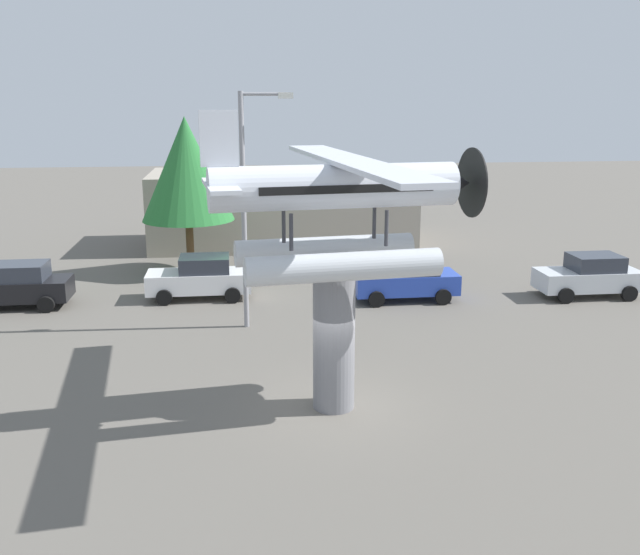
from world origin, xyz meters
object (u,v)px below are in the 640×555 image
(display_pedestal, at_px, (334,340))
(tree_east, at_px, (186,169))
(car_mid_white, at_px, (200,277))
(car_far_blue, at_px, (407,279))
(floatplane_monument, at_px, (340,206))
(streetlight_primary, at_px, (249,195))
(storefront_building, at_px, (282,208))
(car_distant_silver, at_px, (590,276))
(car_near_black, at_px, (16,285))

(display_pedestal, height_order, tree_east, tree_east)
(car_mid_white, relative_size, car_far_blue, 1.00)
(tree_east, bearing_deg, floatplane_monument, -73.05)
(streetlight_primary, xyz_separation_m, storefront_building, (2.11, 14.94, -2.74))
(car_mid_white, bearing_deg, car_distant_silver, 174.04)
(display_pedestal, bearing_deg, streetlight_primary, 105.65)
(car_far_blue, bearing_deg, storefront_building, -70.92)
(car_near_black, xyz_separation_m, car_far_blue, (15.44, -0.82, 0.00))
(storefront_building, bearing_deg, car_near_black, -134.47)
(display_pedestal, relative_size, tree_east, 0.52)
(car_far_blue, relative_size, tree_east, 0.58)
(car_mid_white, distance_m, tree_east, 6.12)
(tree_east, bearing_deg, streetlight_primary, -72.81)
(storefront_building, bearing_deg, tree_east, -126.77)
(display_pedestal, xyz_separation_m, floatplane_monument, (0.13, 0.01, 3.53))
(car_mid_white, bearing_deg, car_near_black, 3.49)
(display_pedestal, relative_size, car_near_black, 0.89)
(floatplane_monument, distance_m, tree_east, 16.33)
(floatplane_monument, xyz_separation_m, car_distant_silver, (11.88, 9.34, -4.52))
(display_pedestal, height_order, floatplane_monument, floatplane_monument)
(car_mid_white, relative_size, storefront_building, 0.29)
(floatplane_monument, bearing_deg, storefront_building, 83.70)
(storefront_building, relative_size, tree_east, 1.99)
(car_near_black, xyz_separation_m, tree_east, (6.44, 5.04, 3.96))
(car_near_black, distance_m, car_mid_white, 7.12)
(display_pedestal, xyz_separation_m, car_mid_white, (-3.96, 11.02, -0.98))
(car_near_black, distance_m, storefront_building, 16.04)
(car_mid_white, distance_m, streetlight_primary, 5.88)
(car_distant_silver, bearing_deg, floatplane_monument, 38.17)
(car_near_black, bearing_deg, car_distant_silver, 176.94)
(car_far_blue, distance_m, streetlight_primary, 7.91)
(car_near_black, xyz_separation_m, car_mid_white, (7.11, 0.43, 0.00))
(car_far_blue, height_order, storefront_building, storefront_building)
(floatplane_monument, relative_size, car_mid_white, 2.49)
(car_distant_silver, relative_size, tree_east, 0.58)
(display_pedestal, distance_m, car_near_black, 15.35)
(display_pedestal, xyz_separation_m, car_far_blue, (4.37, 9.77, -0.98))
(tree_east, bearing_deg, display_pedestal, -73.51)
(car_near_black, relative_size, streetlight_primary, 0.51)
(tree_east, bearing_deg, car_near_black, -141.96)
(car_mid_white, xyz_separation_m, storefront_building, (4.10, 10.98, 1.14))
(display_pedestal, bearing_deg, car_near_black, 136.28)
(streetlight_primary, bearing_deg, car_mid_white, 116.62)
(car_near_black, xyz_separation_m, streetlight_primary, (9.09, -3.52, 3.88))
(car_far_blue, bearing_deg, floatplane_monument, 66.51)
(car_far_blue, distance_m, tree_east, 11.44)
(floatplane_monument, relative_size, storefront_building, 0.73)
(car_near_black, bearing_deg, storefront_building, -134.47)
(display_pedestal, distance_m, floatplane_monument, 3.54)
(car_far_blue, height_order, car_distant_silver, same)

